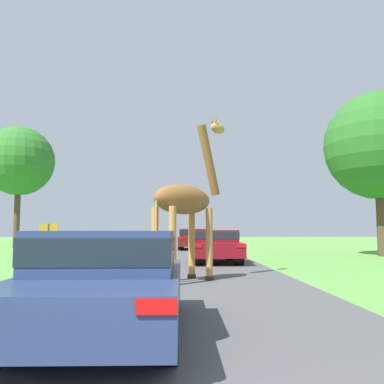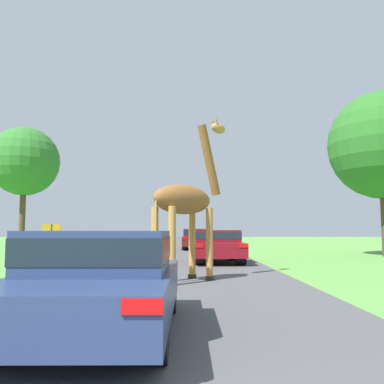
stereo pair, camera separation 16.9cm
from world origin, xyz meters
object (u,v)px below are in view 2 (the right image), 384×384
object	(u,v)px
car_far_ahead	(145,241)
car_lead_maroon	(101,278)
sign_post	(51,236)
tree_centre_back	(24,162)
car_queue_right	(217,245)
car_queue_left	(196,238)
tree_right_cluster	(384,145)
giraffe_near_road	(186,203)

from	to	relation	value
car_far_ahead	car_lead_maroon	bearing A→B (deg)	-85.69
car_far_ahead	sign_post	xyz separation A→B (m)	(-2.77, -7.94, 0.41)
tree_centre_back	car_queue_right	bearing A→B (deg)	-45.55
car_queue_left	tree_centre_back	xyz separation A→B (m)	(-13.17, 2.52, 5.81)
tree_centre_back	tree_right_cluster	size ratio (longest dim) A/B	1.08
car_queue_right	tree_centre_back	distance (m)	20.57
car_queue_right	sign_post	size ratio (longest dim) A/B	2.60
car_queue_left	car_queue_right	bearing A→B (deg)	-86.80
giraffe_near_road	car_far_ahead	distance (m)	13.24
car_lead_maroon	sign_post	size ratio (longest dim) A/B	2.63
tree_right_cluster	tree_centre_back	bearing A→B (deg)	155.62
car_queue_right	sign_post	world-z (taller)	sign_post
car_queue_left	sign_post	xyz separation A→B (m)	(-5.80, -12.68, 0.34)
tree_centre_back	tree_right_cluster	xyz separation A→B (m)	(22.73, -10.30, -0.88)
tree_right_cluster	sign_post	world-z (taller)	tree_right_cluster
car_lead_maroon	car_queue_right	world-z (taller)	car_queue_right
sign_post	car_lead_maroon	bearing A→B (deg)	-68.11
car_queue_right	tree_centre_back	size ratio (longest dim) A/B	0.44
car_queue_right	tree_right_cluster	distance (m)	10.89
car_queue_left	tree_right_cluster	world-z (taller)	tree_right_cluster
giraffe_near_road	car_queue_left	xyz separation A→B (m)	(0.60, 17.68, -1.29)
giraffe_near_road	car_queue_left	size ratio (longest dim) A/B	1.04
tree_centre_back	car_queue_left	bearing A→B (deg)	-10.83
car_lead_maroon	tree_right_cluster	distance (m)	19.54
tree_right_cluster	car_queue_right	bearing A→B (deg)	-157.03
car_queue_left	tree_centre_back	size ratio (longest dim) A/B	0.48
car_lead_maroon	car_queue_left	world-z (taller)	car_queue_left
giraffe_near_road	car_far_ahead	world-z (taller)	giraffe_near_road
tree_right_cluster	sign_post	xyz separation A→B (m)	(-15.37, -4.89, -4.60)
giraffe_near_road	car_queue_right	bearing A→B (deg)	122.33
giraffe_near_road	car_lead_maroon	xyz separation A→B (m)	(-1.06, -5.30, -1.35)
giraffe_near_road	tree_right_cluster	distance (m)	14.65
car_queue_right	car_lead_maroon	bearing A→B (deg)	-101.40
car_queue_right	tree_right_cluster	xyz separation A→B (m)	(8.92, 3.78, 4.97)
tree_right_cluster	car_far_ahead	bearing A→B (deg)	166.42
giraffe_near_road	tree_centre_back	bearing A→B (deg)	165.70
giraffe_near_road	car_queue_right	distance (m)	6.38
car_queue_left	giraffe_near_road	bearing A→B (deg)	-91.93
sign_post	car_queue_left	bearing A→B (deg)	65.42
car_queue_right	tree_right_cluster	world-z (taller)	tree_right_cluster
car_queue_left	sign_post	world-z (taller)	sign_post
car_lead_maroon	sign_post	xyz separation A→B (m)	(-4.14, 10.31, 0.39)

